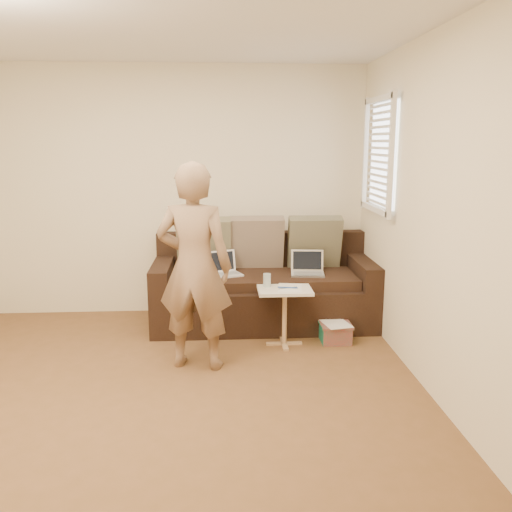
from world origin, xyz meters
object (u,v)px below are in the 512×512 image
at_px(sofa, 264,282).
at_px(side_table, 284,317).
at_px(laptop_silver, 308,275).
at_px(striped_box, 335,332).
at_px(laptop_white, 225,276).
at_px(person, 194,267).
at_px(drinking_glass, 267,280).

bearing_deg(sofa, side_table, -77.11).
relative_size(laptop_silver, striped_box, 1.13).
distance_m(laptop_white, person, 1.06).
distance_m(sofa, side_table, 0.66).
relative_size(laptop_silver, side_table, 0.62).
bearing_deg(person, striped_box, -147.18).
bearing_deg(person, drinking_glass, -128.74).
height_order(sofa, laptop_silver, sofa).
relative_size(drinking_glass, striped_box, 0.42).
distance_m(drinking_glass, striped_box, 0.81).
xyz_separation_m(side_table, drinking_glass, (-0.15, 0.08, 0.33)).
bearing_deg(drinking_glass, side_table, -28.65).
xyz_separation_m(sofa, person, (-0.64, -1.05, 0.42)).
distance_m(laptop_silver, striped_box, 0.67).
xyz_separation_m(side_table, striped_box, (0.48, 0.05, -0.17)).
distance_m(sofa, striped_box, 0.91).
distance_m(laptop_silver, side_table, 0.65).
distance_m(side_table, striped_box, 0.51).
relative_size(person, striped_box, 5.84).
bearing_deg(laptop_white, side_table, -68.31).
xyz_separation_m(person, drinking_glass, (0.63, 0.51, -0.25)).
xyz_separation_m(drinking_glass, striped_box, (0.63, -0.03, -0.50)).
distance_m(sofa, person, 1.30).
relative_size(side_table, drinking_glass, 4.42).
bearing_deg(drinking_glass, laptop_silver, 44.96).
bearing_deg(drinking_glass, person, -140.93).
xyz_separation_m(laptop_silver, drinking_glass, (-0.44, -0.44, 0.07)).
height_order(laptop_silver, side_table, laptop_silver).
xyz_separation_m(laptop_white, person, (-0.24, -0.98, 0.32)).
bearing_deg(side_table, sofa, 102.89).
height_order(laptop_silver, drinking_glass, drinking_glass).
bearing_deg(side_table, striped_box, 5.94).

